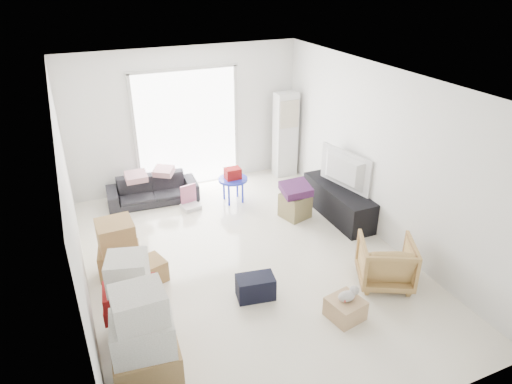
{
  "coord_description": "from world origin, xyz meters",
  "views": [
    {
      "loc": [
        -2.13,
        -5.23,
        4.0
      ],
      "look_at": [
        0.23,
        0.2,
        1.03
      ],
      "focal_mm": 32.0,
      "sensor_mm": 36.0,
      "label": 1
    }
  ],
  "objects_px": {
    "tv_console": "(338,202)",
    "television": "(340,184)",
    "ottoman": "(295,206)",
    "kids_table": "(233,178)",
    "ac_tower": "(285,135)",
    "sofa": "(152,186)",
    "armchair": "(386,260)",
    "wood_crate": "(345,309)"
  },
  "relations": [
    {
      "from": "ac_tower",
      "to": "sofa",
      "type": "bearing_deg",
      "value": -176.95
    },
    {
      "from": "armchair",
      "to": "wood_crate",
      "type": "distance_m",
      "value": 1.01
    },
    {
      "from": "television",
      "to": "armchair",
      "type": "xyz_separation_m",
      "value": [
        -0.43,
        -1.87,
        -0.25
      ]
    },
    {
      "from": "tv_console",
      "to": "sofa",
      "type": "distance_m",
      "value": 3.4
    },
    {
      "from": "tv_console",
      "to": "kids_table",
      "type": "relative_size",
      "value": 2.44
    },
    {
      "from": "ac_tower",
      "to": "kids_table",
      "type": "height_order",
      "value": "ac_tower"
    },
    {
      "from": "wood_crate",
      "to": "tv_console",
      "type": "bearing_deg",
      "value": 59.5
    },
    {
      "from": "ac_tower",
      "to": "wood_crate",
      "type": "height_order",
      "value": "ac_tower"
    },
    {
      "from": "television",
      "to": "sofa",
      "type": "height_order",
      "value": "television"
    },
    {
      "from": "armchair",
      "to": "ac_tower",
      "type": "bearing_deg",
      "value": -68.81
    },
    {
      "from": "sofa",
      "to": "kids_table",
      "type": "distance_m",
      "value": 1.51
    },
    {
      "from": "ac_tower",
      "to": "armchair",
      "type": "height_order",
      "value": "ac_tower"
    },
    {
      "from": "ac_tower",
      "to": "ottoman",
      "type": "bearing_deg",
      "value": -110.89
    },
    {
      "from": "ottoman",
      "to": "television",
      "type": "bearing_deg",
      "value": -20.87
    },
    {
      "from": "wood_crate",
      "to": "ac_tower",
      "type": "bearing_deg",
      "value": 73.21
    },
    {
      "from": "sofa",
      "to": "ottoman",
      "type": "bearing_deg",
      "value": -31.9
    },
    {
      "from": "sofa",
      "to": "ottoman",
      "type": "relative_size",
      "value": 3.79
    },
    {
      "from": "ottoman",
      "to": "kids_table",
      "type": "height_order",
      "value": "kids_table"
    },
    {
      "from": "ottoman",
      "to": "wood_crate",
      "type": "bearing_deg",
      "value": -103.91
    },
    {
      "from": "tv_console",
      "to": "sofa",
      "type": "bearing_deg",
      "value": 147.37
    },
    {
      "from": "television",
      "to": "wood_crate",
      "type": "height_order",
      "value": "television"
    },
    {
      "from": "ottoman",
      "to": "kids_table",
      "type": "bearing_deg",
      "value": 128.36
    },
    {
      "from": "armchair",
      "to": "ottoman",
      "type": "bearing_deg",
      "value": -55.89
    },
    {
      "from": "tv_console",
      "to": "sofa",
      "type": "relative_size",
      "value": 0.99
    },
    {
      "from": "sofa",
      "to": "wood_crate",
      "type": "bearing_deg",
      "value": -65.41
    },
    {
      "from": "television",
      "to": "wood_crate",
      "type": "relative_size",
      "value": 2.82
    },
    {
      "from": "ac_tower",
      "to": "sofa",
      "type": "xyz_separation_m",
      "value": [
        -2.82,
        -0.15,
        -0.55
      ]
    },
    {
      "from": "tv_console",
      "to": "television",
      "type": "relative_size",
      "value": 1.45
    },
    {
      "from": "television",
      "to": "sofa",
      "type": "bearing_deg",
      "value": 45.21
    },
    {
      "from": "tv_console",
      "to": "ottoman",
      "type": "relative_size",
      "value": 3.77
    },
    {
      "from": "sofa",
      "to": "kids_table",
      "type": "xyz_separation_m",
      "value": [
        1.38,
        -0.58,
        0.16
      ]
    },
    {
      "from": "ac_tower",
      "to": "television",
      "type": "xyz_separation_m",
      "value": [
        0.05,
        -1.99,
        -0.26
      ]
    },
    {
      "from": "television",
      "to": "kids_table",
      "type": "relative_size",
      "value": 1.69
    },
    {
      "from": "ottoman",
      "to": "armchair",
      "type": "bearing_deg",
      "value": -82.78
    },
    {
      "from": "kids_table",
      "to": "wood_crate",
      "type": "bearing_deg",
      "value": -87.48
    },
    {
      "from": "tv_console",
      "to": "kids_table",
      "type": "height_order",
      "value": "kids_table"
    },
    {
      "from": "television",
      "to": "armchair",
      "type": "bearing_deg",
      "value": 154.75
    },
    {
      "from": "sofa",
      "to": "armchair",
      "type": "xyz_separation_m",
      "value": [
        2.43,
        -3.7,
        0.05
      ]
    },
    {
      "from": "tv_console",
      "to": "wood_crate",
      "type": "distance_m",
      "value": 2.63
    },
    {
      "from": "ac_tower",
      "to": "kids_table",
      "type": "xyz_separation_m",
      "value": [
        -1.44,
        -0.73,
        -0.4
      ]
    },
    {
      "from": "ottoman",
      "to": "sofa",
      "type": "bearing_deg",
      "value": 144.06
    },
    {
      "from": "sofa",
      "to": "armchair",
      "type": "relative_size",
      "value": 2.23
    }
  ]
}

